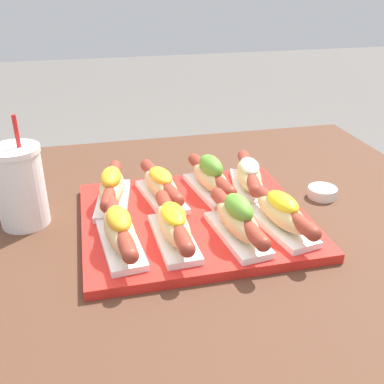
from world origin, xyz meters
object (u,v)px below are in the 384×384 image
Objects in this scene: hot_dog_7 at (249,175)px; hot_dog_3 at (282,213)px; drink_cup at (20,186)px; hot_dog_4 at (112,188)px; hot_dog_5 at (161,185)px; sauce_bowl at (322,192)px; hot_dog_1 at (174,225)px; serving_tray at (194,219)px; hot_dog_2 at (238,220)px; hot_dog_6 at (211,177)px; hot_dog_0 at (120,230)px.

hot_dog_3 is at bearing -89.45° from hot_dog_7.
hot_dog_4 is at bearing 3.68° from drink_cup.
drink_cup reaches higher than hot_dog_7.
hot_dog_5 is 3.33× the size of sauce_bowl.
hot_dog_1 reaches higher than sauce_bowl.
serving_tray is 2.09× the size of hot_dog_7.
hot_dog_6 is at bearing 89.74° from hot_dog_2.
hot_dog_6 is (0.11, 0.01, 0.00)m from hot_dog_5.
hot_dog_4 is 0.10m from hot_dog_5.
hot_dog_2 reaches higher than hot_dog_1.
hot_dog_3 reaches higher than hot_dog_7.
hot_dog_7 reaches higher than hot_dog_5.
serving_tray is at bearing -13.54° from drink_cup.
drink_cup is at bearing -179.23° from hot_dog_7.
hot_dog_0 is at bearing -150.69° from hot_dog_7.
hot_dog_5 is (-0.11, 0.17, -0.00)m from hot_dog_2.
drink_cup reaches higher than sauce_bowl.
hot_dog_3 is 1.00× the size of hot_dog_6.
hot_dog_4 is at bearing 174.57° from sauce_bowl.
sauce_bowl is (0.35, -0.03, -0.04)m from hot_dog_5.
hot_dog_0 is 1.01× the size of hot_dog_5.
hot_dog_2 reaches higher than serving_tray.
serving_tray is at bearing 55.13° from hot_dog_1.
serving_tray is 0.10m from hot_dog_5.
hot_dog_1 is 0.31m from drink_cup.
hot_dog_2 is at bearing -59.40° from serving_tray.
hot_dog_3 is at bearing -64.05° from hot_dog_6.
hot_dog_7 is (0.29, 0.16, -0.00)m from hot_dog_0.
hot_dog_4 reaches higher than hot_dog_7.
serving_tray is at bearing 27.89° from hot_dog_0.
hot_dog_5 is at bearing 174.40° from sauce_bowl.
hot_dog_1 and hot_dog_5 have the same top height.
serving_tray is 6.93× the size of sauce_bowl.
hot_dog_1 is 0.25m from hot_dog_7.
serving_tray is 0.18m from hot_dog_4.
hot_dog_3 is 0.17m from hot_dog_7.
hot_dog_1 is at bearing -1.43° from hot_dog_0.
sauce_bowl is 0.28× the size of drink_cup.
hot_dog_6 reaches higher than hot_dog_0.
hot_dog_3 is 3.33× the size of sauce_bowl.
hot_dog_2 is 0.20m from hot_dog_5.
drink_cup is at bearing 166.46° from serving_tray.
sauce_bowl is 0.62m from drink_cup.
hot_dog_6 is 0.37m from drink_cup.
hot_dog_2 is at bearing -24.50° from drink_cup.
hot_dog_1 is 1.02× the size of hot_dog_7.
hot_dog_4 is 1.00× the size of hot_dog_6.
hot_dog_2 is 0.09m from hot_dog_3.
hot_dog_0 is at bearing -140.88° from hot_dog_6.
hot_dog_3 is at bearing -1.40° from hot_dog_0.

